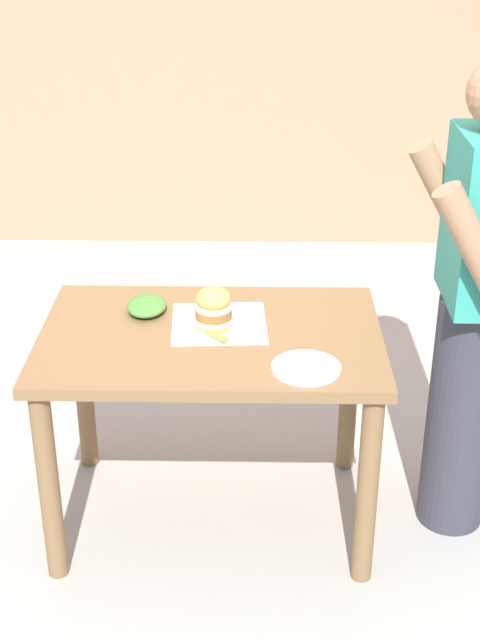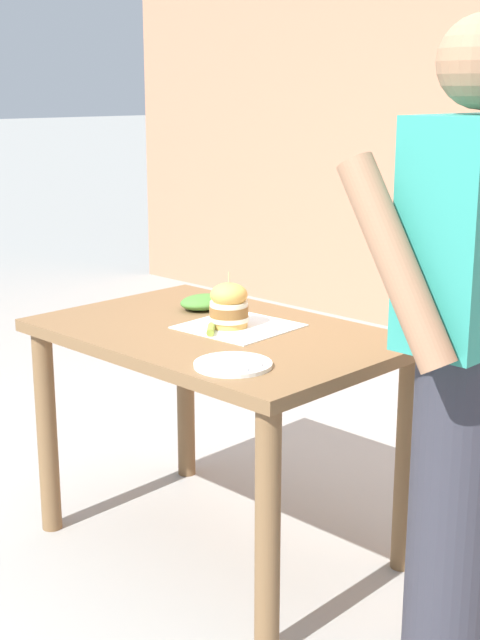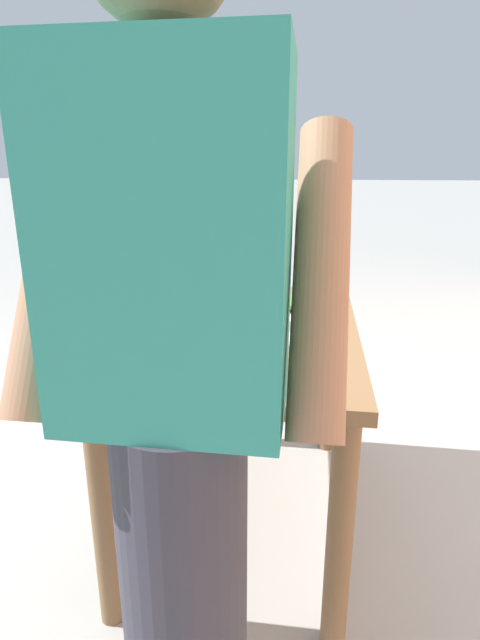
% 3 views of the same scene
% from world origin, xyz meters
% --- Properties ---
extents(ground_plane, '(80.00, 80.00, 0.00)m').
position_xyz_m(ground_plane, '(0.00, 0.00, 0.00)').
color(ground_plane, '#9E9E99').
extents(patio_table, '(0.77, 1.16, 0.77)m').
position_xyz_m(patio_table, '(0.00, 0.00, 0.64)').
color(patio_table, brown).
rests_on(patio_table, ground).
extents(serving_paper, '(0.34, 0.34, 0.00)m').
position_xyz_m(serving_paper, '(-0.07, 0.03, 0.77)').
color(serving_paper, white).
rests_on(serving_paper, patio_table).
extents(sandwich, '(0.13, 0.13, 0.18)m').
position_xyz_m(sandwich, '(-0.04, 0.01, 0.84)').
color(sandwich, gold).
rests_on(sandwich, serving_paper).
extents(pickle_spear, '(0.08, 0.08, 0.02)m').
position_xyz_m(pickle_spear, '(0.05, 0.02, 0.79)').
color(pickle_spear, '#8EA83D').
rests_on(pickle_spear, serving_paper).
extents(side_plate_with_forks, '(0.22, 0.22, 0.02)m').
position_xyz_m(side_plate_with_forks, '(0.24, 0.31, 0.78)').
color(side_plate_with_forks, white).
rests_on(side_plate_with_forks, patio_table).
extents(side_salad, '(0.18, 0.14, 0.05)m').
position_xyz_m(side_salad, '(-0.16, -0.23, 0.79)').
color(side_salad, '#477F33').
rests_on(side_salad, patio_table).
extents(diner_across_table, '(0.55, 0.35, 1.69)m').
position_xyz_m(diner_across_table, '(-0.01, 0.88, 0.88)').
color(diner_across_table, '#33333D').
rests_on(diner_across_table, ground).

